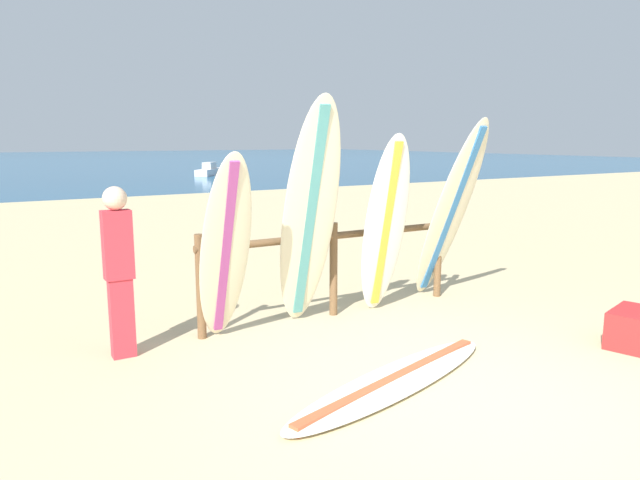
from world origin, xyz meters
The scene contains 11 objects.
ground_plane centered at (0.00, 0.00, 0.00)m, with size 120.00×120.00×0.00m, color #D3BC8C.
ocean_water centered at (0.00, 58.00, 0.00)m, with size 120.00×80.00×0.01m, color #1E5984.
surfboard_rack centered at (0.29, 2.55, 0.70)m, with size 3.24×0.09×1.07m.
surfboard_leaning_far_left centered at (-1.16, 2.16, 0.95)m, with size 0.57×0.95×1.90m.
surfboard_leaning_left centered at (-0.22, 2.22, 1.21)m, with size 0.69×0.97×2.42m.
surfboard_leaning_center_left centered at (0.79, 2.27, 1.03)m, with size 0.58×0.62×2.06m.
surfboard_leaning_center centered at (1.75, 2.26, 1.12)m, with size 0.55×1.15×2.24m.
surfboard_lying_on_sand centered at (-0.30, 0.66, 0.04)m, with size 2.58×1.19×0.08m.
beachgoer_standing centered at (-2.08, 2.44, 0.87)m, with size 0.25×0.21×1.58m.
small_boat_offshore centered at (8.23, 28.28, 0.26)m, with size 2.45×2.89×0.71m.
cooler_box centered at (2.25, 0.18, 0.18)m, with size 0.60×0.40×0.36m, color red.
Camera 1 is at (-3.14, -2.91, 1.99)m, focal length 32.70 mm.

